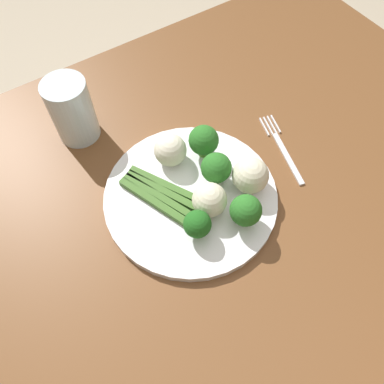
{
  "coord_description": "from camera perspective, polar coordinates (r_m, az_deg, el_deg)",
  "views": [
    {
      "loc": [
        -0.18,
        -0.23,
        1.31
      ],
      "look_at": [
        0.0,
        0.04,
        0.76
      ],
      "focal_mm": 35.51,
      "sensor_mm": 36.0,
      "label": 1
    }
  ],
  "objects": [
    {
      "name": "cauliflower_back",
      "position": [
        0.66,
        -3.28,
        6.3
      ],
      "size": [
        0.06,
        0.06,
        0.06
      ],
      "primitive_type": "sphere",
      "color": "silver",
      "rests_on": "plate"
    },
    {
      "name": "dining_table",
      "position": [
        0.73,
        1.51,
        -7.32
      ],
      "size": [
        1.26,
        0.93,
        0.74
      ],
      "color": "brown",
      "rests_on": "ground_plane"
    },
    {
      "name": "asparagus_bundle",
      "position": [
        0.64,
        -4.37,
        -0.52
      ],
      "size": [
        0.11,
        0.16,
        0.01
      ],
      "rotation": [
        0.0,
        0.0,
        5.13
      ],
      "color": "#3D6626",
      "rests_on": "plate"
    },
    {
      "name": "broccoli_front_left",
      "position": [
        0.63,
        3.65,
        3.58
      ],
      "size": [
        0.05,
        0.05,
        0.06
      ],
      "color": "#568E33",
      "rests_on": "plate"
    },
    {
      "name": "broccoli_right",
      "position": [
        0.58,
        0.8,
        -4.89
      ],
      "size": [
        0.04,
        0.04,
        0.05
      ],
      "color": "#4C7F2B",
      "rests_on": "plate"
    },
    {
      "name": "water_glass",
      "position": [
        0.73,
        -17.58,
        11.58
      ],
      "size": [
        0.08,
        0.08,
        0.12
      ],
      "primitive_type": "cylinder",
      "color": "silver",
      "rests_on": "dining_table"
    },
    {
      "name": "broccoli_front",
      "position": [
        0.66,
        1.76,
        7.72
      ],
      "size": [
        0.05,
        0.05,
        0.06
      ],
      "color": "#568E33",
      "rests_on": "plate"
    },
    {
      "name": "cauliflower_back_right",
      "position": [
        0.6,
        2.79,
        -1.36
      ],
      "size": [
        0.06,
        0.06,
        0.06
      ],
      "primitive_type": "sphere",
      "color": "beige",
      "rests_on": "plate"
    },
    {
      "name": "ground_plane",
      "position": [
        1.36,
        0.85,
        -18.36
      ],
      "size": [
        6.0,
        6.0,
        0.02
      ],
      "primitive_type": "cube",
      "color": "#B7A88E"
    },
    {
      "name": "broccoli_outer_edge",
      "position": [
        0.59,
        8.06,
        -2.8
      ],
      "size": [
        0.05,
        0.05,
        0.06
      ],
      "color": "#568E33",
      "rests_on": "plate"
    },
    {
      "name": "plate",
      "position": [
        0.65,
        0.0,
        -0.57
      ],
      "size": [
        0.29,
        0.29,
        0.01
      ],
      "primitive_type": "cylinder",
      "color": "white",
      "rests_on": "dining_table"
    },
    {
      "name": "cauliflower_left",
      "position": [
        0.63,
        8.81,
        2.42
      ],
      "size": [
        0.06,
        0.06,
        0.06
      ],
      "primitive_type": "sphere",
      "color": "beige",
      "rests_on": "plate"
    },
    {
      "name": "fork",
      "position": [
        0.73,
        13.36,
        6.5
      ],
      "size": [
        0.06,
        0.16,
        0.0
      ],
      "rotation": [
        0.0,
        0.0,
        1.29
      ],
      "color": "silver",
      "rests_on": "dining_table"
    }
  ]
}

